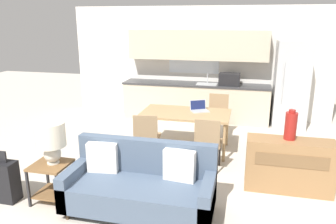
{
  "coord_description": "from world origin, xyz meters",
  "views": [
    {
      "loc": [
        1.16,
        -3.42,
        2.38
      ],
      "look_at": [
        -0.01,
        1.5,
        0.95
      ],
      "focal_mm": 35.0,
      "sensor_mm": 36.0,
      "label": 1
    }
  ],
  "objects_px": {
    "couch": "(141,186)",
    "side_table": "(52,176)",
    "credenza": "(289,165)",
    "dining_table": "(185,115)",
    "dining_chair_far_right": "(218,113)",
    "refrigerator": "(291,85)",
    "vase": "(291,126)",
    "table_lamp": "(51,139)",
    "dining_chair_near_right": "(208,141)",
    "dining_chair_near_left": "(147,136)",
    "laptop": "(199,108)",
    "suitcase": "(1,180)"
  },
  "relations": [
    {
      "from": "side_table",
      "to": "couch",
      "type": "bearing_deg",
      "value": 2.57
    },
    {
      "from": "refrigerator",
      "to": "laptop",
      "type": "height_order",
      "value": "refrigerator"
    },
    {
      "from": "vase",
      "to": "dining_chair_near_left",
      "type": "xyz_separation_m",
      "value": [
        -2.2,
        0.34,
        -0.46
      ]
    },
    {
      "from": "table_lamp",
      "to": "dining_chair_near_right",
      "type": "height_order",
      "value": "table_lamp"
    },
    {
      "from": "dining_table",
      "to": "dining_chair_near_right",
      "type": "relative_size",
      "value": 1.82
    },
    {
      "from": "side_table",
      "to": "laptop",
      "type": "height_order",
      "value": "laptop"
    },
    {
      "from": "credenza",
      "to": "suitcase",
      "type": "xyz_separation_m",
      "value": [
        -3.82,
        -1.19,
        -0.09
      ]
    },
    {
      "from": "dining_table",
      "to": "credenza",
      "type": "distance_m",
      "value": 2.1
    },
    {
      "from": "side_table",
      "to": "dining_chair_far_right",
      "type": "height_order",
      "value": "dining_chair_far_right"
    },
    {
      "from": "couch",
      "to": "credenza",
      "type": "relative_size",
      "value": 1.55
    },
    {
      "from": "side_table",
      "to": "suitcase",
      "type": "bearing_deg",
      "value": -167.85
    },
    {
      "from": "dining_chair_far_right",
      "to": "dining_chair_near_right",
      "type": "relative_size",
      "value": 1.0
    },
    {
      "from": "dining_table",
      "to": "dining_chair_far_right",
      "type": "bearing_deg",
      "value": 58.06
    },
    {
      "from": "dining_chair_far_right",
      "to": "dining_chair_near_left",
      "type": "distance_m",
      "value": 1.93
    },
    {
      "from": "refrigerator",
      "to": "suitcase",
      "type": "xyz_separation_m",
      "value": [
        -4.14,
        -4.29,
        -0.69
      ]
    },
    {
      "from": "side_table",
      "to": "credenza",
      "type": "xyz_separation_m",
      "value": [
        3.13,
        1.05,
        0.02
      ]
    },
    {
      "from": "table_lamp",
      "to": "dining_chair_near_left",
      "type": "bearing_deg",
      "value": 58.04
    },
    {
      "from": "table_lamp",
      "to": "dining_chair_near_right",
      "type": "bearing_deg",
      "value": 36.15
    },
    {
      "from": "vase",
      "to": "dining_chair_far_right",
      "type": "xyz_separation_m",
      "value": [
        -1.17,
        1.97,
        -0.46
      ]
    },
    {
      "from": "table_lamp",
      "to": "dining_chair_near_right",
      "type": "xyz_separation_m",
      "value": [
        1.9,
        1.39,
        -0.38
      ]
    },
    {
      "from": "refrigerator",
      "to": "vase",
      "type": "relative_size",
      "value": 4.54
    },
    {
      "from": "refrigerator",
      "to": "dining_chair_near_left",
      "type": "height_order",
      "value": "refrigerator"
    },
    {
      "from": "refrigerator",
      "to": "dining_table",
      "type": "relative_size",
      "value": 1.2
    },
    {
      "from": "couch",
      "to": "dining_table",
      "type": "bearing_deg",
      "value": 85.52
    },
    {
      "from": "refrigerator",
      "to": "vase",
      "type": "bearing_deg",
      "value": -96.49
    },
    {
      "from": "table_lamp",
      "to": "vase",
      "type": "bearing_deg",
      "value": 18.94
    },
    {
      "from": "couch",
      "to": "side_table",
      "type": "xyz_separation_m",
      "value": [
        -1.24,
        -0.06,
        0.02
      ]
    },
    {
      "from": "suitcase",
      "to": "vase",
      "type": "bearing_deg",
      "value": 18.06
    },
    {
      "from": "vase",
      "to": "dining_chair_far_right",
      "type": "bearing_deg",
      "value": 120.68
    },
    {
      "from": "side_table",
      "to": "dining_chair_near_left",
      "type": "bearing_deg",
      "value": 57.86
    },
    {
      "from": "couch",
      "to": "vase",
      "type": "xyz_separation_m",
      "value": [
        1.86,
        1.03,
        0.62
      ]
    },
    {
      "from": "couch",
      "to": "vase",
      "type": "height_order",
      "value": "vase"
    },
    {
      "from": "dining_table",
      "to": "vase",
      "type": "xyz_separation_m",
      "value": [
        1.69,
        -1.13,
        0.29
      ]
    },
    {
      "from": "refrigerator",
      "to": "dining_chair_near_left",
      "type": "distance_m",
      "value": 3.75
    },
    {
      "from": "dining_chair_far_right",
      "to": "side_table",
      "type": "bearing_deg",
      "value": -119.81
    },
    {
      "from": "couch",
      "to": "side_table",
      "type": "relative_size",
      "value": 3.45
    },
    {
      "from": "dining_chair_far_right",
      "to": "refrigerator",
      "type": "bearing_deg",
      "value": 37.99
    },
    {
      "from": "couch",
      "to": "suitcase",
      "type": "distance_m",
      "value": 1.94
    },
    {
      "from": "refrigerator",
      "to": "table_lamp",
      "type": "relative_size",
      "value": 3.45
    },
    {
      "from": "dining_table",
      "to": "vase",
      "type": "relative_size",
      "value": 3.79
    },
    {
      "from": "table_lamp",
      "to": "laptop",
      "type": "xyz_separation_m",
      "value": [
        1.61,
        2.36,
        -0.11
      ]
    },
    {
      "from": "couch",
      "to": "table_lamp",
      "type": "height_order",
      "value": "table_lamp"
    },
    {
      "from": "dining_table",
      "to": "table_lamp",
      "type": "distance_m",
      "value": 2.6
    },
    {
      "from": "credenza",
      "to": "dining_chair_near_right",
      "type": "bearing_deg",
      "value": 162.71
    },
    {
      "from": "table_lamp",
      "to": "credenza",
      "type": "xyz_separation_m",
      "value": [
        3.1,
        1.01,
        -0.5
      ]
    },
    {
      "from": "dining_table",
      "to": "dining_chair_far_right",
      "type": "relative_size",
      "value": 1.82
    },
    {
      "from": "dining_chair_near_right",
      "to": "dining_chair_near_left",
      "type": "bearing_deg",
      "value": 1.53
    },
    {
      "from": "side_table",
      "to": "laptop",
      "type": "bearing_deg",
      "value": 55.69
    },
    {
      "from": "dining_chair_far_right",
      "to": "laptop",
      "type": "distance_m",
      "value": 0.78
    },
    {
      "from": "refrigerator",
      "to": "vase",
      "type": "height_order",
      "value": "refrigerator"
    }
  ]
}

